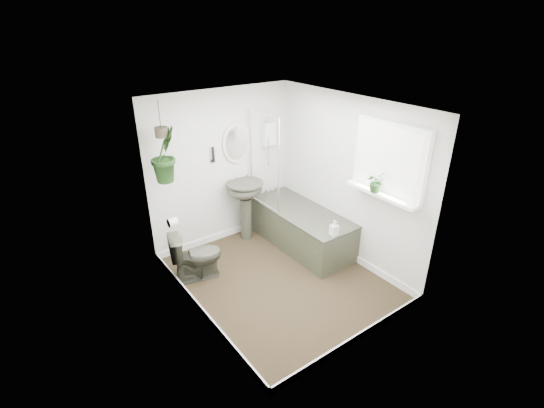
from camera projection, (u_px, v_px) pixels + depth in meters
floor at (279, 279)px, 5.26m from camera, size 2.30×2.80×0.02m
ceiling at (280, 104)px, 4.26m from camera, size 2.30×2.80×0.02m
wall_back at (222, 168)px, 5.79m from camera, size 2.30×0.02×2.30m
wall_front at (368, 252)px, 3.73m from camera, size 2.30×0.02×2.30m
wall_left at (191, 228)px, 4.15m from camera, size 0.02×2.80×2.30m
wall_right at (347, 180)px, 5.38m from camera, size 0.02×2.80×2.30m
skirting at (279, 276)px, 5.24m from camera, size 2.30×2.80×0.10m
bathtub at (301, 228)px, 5.92m from camera, size 0.72×1.72×0.58m
bath_screen at (264, 161)px, 5.68m from camera, size 0.04×0.72×1.40m
shower_box at (269, 134)px, 5.99m from camera, size 0.20×0.10×0.35m
oval_mirror at (237, 143)px, 5.74m from camera, size 0.46×0.03×0.62m
wall_sconce at (213, 155)px, 5.57m from camera, size 0.04×0.04×0.22m
toilet_roll_holder at (173, 222)px, 4.80m from camera, size 0.11×0.11×0.11m
window_recess at (390, 160)px, 4.61m from camera, size 0.08×1.00×0.90m
window_sill at (381, 194)px, 4.76m from camera, size 0.18×1.00×0.04m
window_blinds at (387, 160)px, 4.59m from camera, size 0.01×0.86×0.76m
toilet at (196, 256)px, 5.15m from camera, size 0.73×0.54×0.67m
pedestal_sink at (246, 210)px, 6.05m from camera, size 0.64×0.57×0.94m
sill_plant at (376, 182)px, 4.71m from camera, size 0.29×0.27×0.25m
hanging_plant at (164, 155)px, 4.81m from camera, size 0.48×0.47×0.68m
soap_bottle at (334, 228)px, 5.11m from camera, size 0.10×0.10×0.21m
hanging_pot at (161, 132)px, 4.69m from camera, size 0.16×0.16×0.12m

